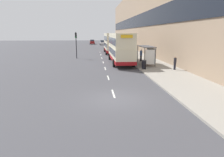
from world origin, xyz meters
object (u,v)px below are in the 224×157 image
(pedestrian_at_shelter, at_px, (141,55))
(pedestrian_1, at_px, (148,55))
(bus_shelter, at_px, (148,52))
(traffic_light_far_kerb, at_px, (76,41))
(litter_bin, at_px, (144,64))
(pedestrian_4, at_px, (175,63))
(double_decker_bus_near, at_px, (120,47))
(car_0, at_px, (103,43))
(pedestrian_2, at_px, (133,55))
(double_decker_bus_ahead, at_px, (111,43))
(car_1, at_px, (92,42))
(pedestrian_3, at_px, (151,57))

(pedestrian_at_shelter, xyz_separation_m, pedestrian_1, (1.39, 1.07, -0.09))
(bus_shelter, xyz_separation_m, pedestrian_1, (1.37, 4.86, -0.91))
(bus_shelter, distance_m, traffic_light_far_kerb, 13.84)
(litter_bin, bearing_deg, pedestrian_4, -13.83)
(double_decker_bus_near, bearing_deg, bus_shelter, -43.17)
(car_0, xyz_separation_m, litter_bin, (2.69, -52.08, -0.19))
(bus_shelter, height_order, pedestrian_2, bus_shelter)
(pedestrian_1, xyz_separation_m, pedestrian_2, (-2.58, -0.83, 0.07))
(pedestrian_1, xyz_separation_m, litter_bin, (-2.59, -7.76, -0.30))
(double_decker_bus_ahead, bearing_deg, litter_bin, -83.98)
(double_decker_bus_ahead, height_order, car_1, double_decker_bus_ahead)
(double_decker_bus_near, distance_m, pedestrian_1, 5.16)
(pedestrian_3, bearing_deg, traffic_light_far_kerb, 146.46)
(pedestrian_at_shelter, bearing_deg, traffic_light_far_kerb, 151.43)
(pedestrian_4, distance_m, traffic_light_far_kerb, 18.13)
(pedestrian_2, relative_size, litter_bin, 1.68)
(pedestrian_3, xyz_separation_m, traffic_light_far_kerb, (-11.13, 7.38, 2.07))
(pedestrian_at_shelter, bearing_deg, litter_bin, -100.17)
(pedestrian_at_shelter, distance_m, pedestrian_4, 7.86)
(car_1, xyz_separation_m, litter_bin, (6.55, -57.66, -0.20))
(pedestrian_2, bearing_deg, bus_shelter, -73.23)
(double_decker_bus_ahead, xyz_separation_m, litter_bin, (2.17, -20.58, -1.62))
(double_decker_bus_near, xyz_separation_m, pedestrian_3, (4.25, -1.16, -1.33))
(litter_bin, bearing_deg, double_decker_bus_ahead, 96.02)
(pedestrian_1, relative_size, litter_bin, 1.54)
(litter_bin, distance_m, traffic_light_far_kerb, 15.32)
(pedestrian_3, xyz_separation_m, litter_bin, (-2.18, -4.84, -0.29))
(car_0, relative_size, pedestrian_3, 2.54)
(double_decker_bus_ahead, xyz_separation_m, pedestrian_1, (4.76, -12.82, -1.32))
(double_decker_bus_ahead, relative_size, car_1, 2.38)
(bus_shelter, distance_m, double_decker_bus_ahead, 18.00)
(car_0, distance_m, traffic_light_far_kerb, 40.41)
(car_0, height_order, pedestrian_1, pedestrian_1)
(pedestrian_1, xyz_separation_m, pedestrian_3, (-0.41, -2.92, -0.01))
(double_decker_bus_ahead, height_order, pedestrian_1, double_decker_bus_ahead)
(pedestrian_2, distance_m, pedestrian_3, 3.02)
(pedestrian_at_shelter, distance_m, traffic_light_far_kerb, 11.72)
(double_decker_bus_near, bearing_deg, pedestrian_1, 20.69)
(litter_bin, bearing_deg, car_0, 92.96)
(double_decker_bus_ahead, distance_m, pedestrian_2, 13.88)
(bus_shelter, height_order, pedestrian_at_shelter, bus_shelter)
(pedestrian_at_shelter, height_order, pedestrian_2, pedestrian_at_shelter)
(bus_shelter, relative_size, traffic_light_far_kerb, 0.94)
(pedestrian_at_shelter, relative_size, pedestrian_4, 1.14)
(pedestrian_at_shelter, xyz_separation_m, pedestrian_3, (0.98, -1.85, -0.10))
(double_decker_bus_ahead, bearing_deg, pedestrian_4, -75.31)
(car_0, bearing_deg, double_decker_bus_near, -89.23)
(litter_bin, xyz_separation_m, traffic_light_far_kerb, (-8.95, 12.21, 2.36))
(pedestrian_1, bearing_deg, car_0, 96.80)
(pedestrian_2, xyz_separation_m, pedestrian_3, (2.17, -2.10, -0.08))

